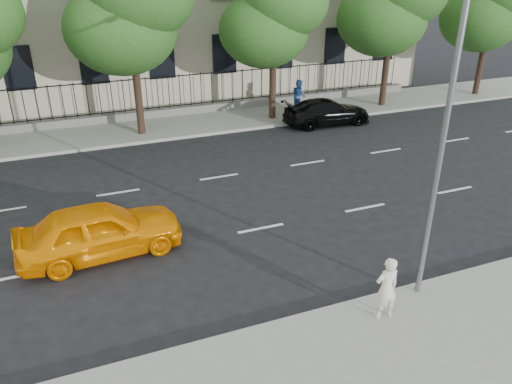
# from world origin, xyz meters

# --- Properties ---
(ground) EXTENTS (120.00, 120.00, 0.00)m
(ground) POSITION_xyz_m (0.00, 0.00, 0.00)
(ground) COLOR black
(ground) RESTS_ON ground
(near_sidewalk) EXTENTS (60.00, 4.00, 0.15)m
(near_sidewalk) POSITION_xyz_m (0.00, -4.00, 0.07)
(near_sidewalk) COLOR gray
(near_sidewalk) RESTS_ON ground
(far_sidewalk) EXTENTS (60.00, 4.00, 0.15)m
(far_sidewalk) POSITION_xyz_m (0.00, 14.00, 0.07)
(far_sidewalk) COLOR gray
(far_sidewalk) RESTS_ON ground
(lane_markings) EXTENTS (49.60, 4.62, 0.01)m
(lane_markings) POSITION_xyz_m (0.00, 4.75, 0.01)
(lane_markings) COLOR silver
(lane_markings) RESTS_ON ground
(iron_fence) EXTENTS (30.00, 0.50, 2.20)m
(iron_fence) POSITION_xyz_m (0.00, 15.70, 0.65)
(iron_fence) COLOR slate
(iron_fence) RESTS_ON far_sidewalk
(street_light) EXTENTS (0.25, 3.32, 8.05)m
(street_light) POSITION_xyz_m (2.50, -1.77, 5.15)
(street_light) COLOR slate
(street_light) RESTS_ON near_sidewalk
(tree_d) EXTENTS (5.34, 4.94, 8.84)m
(tree_d) POSITION_xyz_m (5.04, 13.36, 5.84)
(tree_d) COLOR #382619
(tree_d) RESTS_ON far_sidewalk
(yellow_taxi) EXTENTS (4.89, 2.27, 1.62)m
(yellow_taxi) POSITION_xyz_m (-4.99, 2.84, 0.81)
(yellow_taxi) COLOR #FF9102
(yellow_taxi) RESTS_ON ground
(black_sedan) EXTENTS (4.72, 2.06, 1.35)m
(black_sedan) POSITION_xyz_m (7.39, 11.50, 0.68)
(black_sedan) COLOR black
(black_sedan) RESTS_ON ground
(woman_near) EXTENTS (0.62, 0.42, 1.66)m
(woman_near) POSITION_xyz_m (1.06, -2.83, 0.98)
(woman_near) COLOR white
(woman_near) RESTS_ON near_sidewalk
(pedestrian_far) EXTENTS (0.77, 0.93, 1.76)m
(pedestrian_far) POSITION_xyz_m (6.88, 13.86, 1.03)
(pedestrian_far) COLOR #284E99
(pedestrian_far) RESTS_ON far_sidewalk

